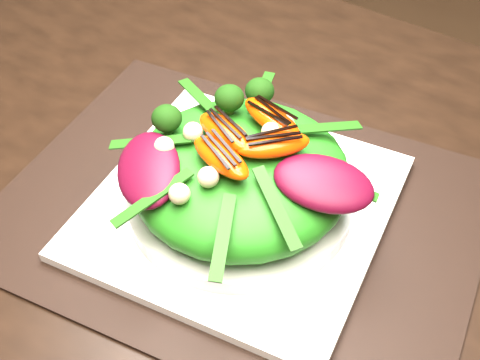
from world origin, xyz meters
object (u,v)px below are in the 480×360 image
Objects in this scene: dining_table at (391,339)px; orange_segment at (228,124)px; placemat at (240,211)px; salad_bowl at (240,197)px; lettuce_mound at (240,174)px; plate_base at (240,206)px.

dining_table is 0.24m from orange_segment.
dining_table is at bearing -11.95° from orange_segment.
placemat is 0.10m from orange_segment.
orange_segment is at bearing 168.05° from dining_table.
salad_bowl is at bearing 0.00° from placemat.
salad_bowl is at bearing 0.00° from lettuce_mound.
placemat is 0.05m from lettuce_mound.
dining_table is 3.48× the size of placemat.
plate_base is at bearing 0.00° from placemat.
orange_segment is (-0.02, 0.01, 0.09)m from placemat.
dining_table is at bearing -9.86° from lettuce_mound.
orange_segment is at bearing 151.26° from plate_base.
dining_table is 0.20m from lettuce_mound.
placemat is at bearing 170.14° from dining_table.
plate_base is at bearing 0.00° from lettuce_mound.
placemat is at bearing 0.00° from salad_bowl.
dining_table reaches higher than placemat.
orange_segment is (-0.02, 0.01, 0.04)m from lettuce_mound.
placemat is at bearing 0.00° from plate_base.
orange_segment reaches higher than plate_base.
salad_bowl is 3.24× the size of orange_segment.
placemat is 2.12× the size of salad_bowl.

